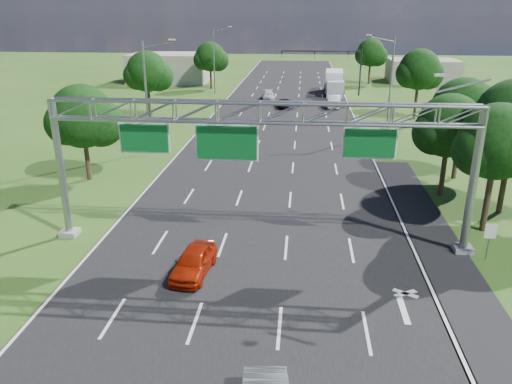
# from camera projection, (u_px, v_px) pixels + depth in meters

# --- Properties ---
(ground) EXTENTS (220.00, 220.00, 0.00)m
(ground) POSITION_uv_depth(u_px,v_px,m) (274.00, 156.00, 45.32)
(ground) COLOR #2A4A16
(ground) RESTS_ON ground
(road) EXTENTS (18.00, 180.00, 0.02)m
(road) POSITION_uv_depth(u_px,v_px,m) (274.00, 156.00, 45.32)
(road) COLOR black
(road) RESTS_ON ground
(road_flare) EXTENTS (3.00, 30.00, 0.02)m
(road_flare) POSITION_uv_depth(u_px,v_px,m) (430.00, 235.00, 29.46)
(road_flare) COLOR black
(road_flare) RESTS_ON ground
(sign_gantry) EXTENTS (23.50, 1.00, 9.56)m
(sign_gantry) POSITION_uv_depth(u_px,v_px,m) (261.00, 124.00, 26.09)
(sign_gantry) COLOR gray
(sign_gantry) RESTS_ON ground
(regulatory_sign) EXTENTS (0.60, 0.08, 2.10)m
(regulatory_sign) POSITION_uv_depth(u_px,v_px,m) (490.00, 235.00, 25.93)
(regulatory_sign) COLOR gray
(regulatory_sign) RESTS_ON ground
(traffic_signal) EXTENTS (12.21, 0.24, 7.00)m
(traffic_signal) POSITION_uv_depth(u_px,v_px,m) (338.00, 61.00, 75.59)
(traffic_signal) COLOR black
(traffic_signal) RESTS_ON ground
(streetlight_l_near) EXTENTS (2.97, 0.22, 10.16)m
(streetlight_l_near) POSITION_uv_depth(u_px,v_px,m) (148.00, 92.00, 44.40)
(streetlight_l_near) COLOR gray
(streetlight_l_near) RESTS_ON ground
(streetlight_l_far) EXTENTS (2.97, 0.22, 10.16)m
(streetlight_l_far) POSITION_uv_depth(u_px,v_px,m) (215.00, 57.00, 77.11)
(streetlight_l_far) COLOR gray
(streetlight_l_far) RESTS_ON ground
(streetlight_r_mid) EXTENTS (2.97, 0.22, 10.16)m
(streetlight_r_mid) POSITION_uv_depth(u_px,v_px,m) (389.00, 81.00, 51.75)
(streetlight_r_mid) COLOR gray
(streetlight_r_mid) RESTS_ON ground
(tree_cluster_right) EXTENTS (9.91, 14.60, 8.68)m
(tree_cluster_right) POSITION_uv_depth(u_px,v_px,m) (494.00, 129.00, 32.08)
(tree_cluster_right) COLOR #2D2116
(tree_cluster_right) RESTS_ON ground
(tree_verge_la) EXTENTS (5.76, 4.80, 7.40)m
(tree_verge_la) POSITION_uv_depth(u_px,v_px,m) (84.00, 119.00, 37.47)
(tree_verge_la) COLOR #2D2116
(tree_verge_la) RESTS_ON ground
(tree_verge_lb) EXTENTS (5.76, 4.80, 8.06)m
(tree_verge_lb) POSITION_uv_depth(u_px,v_px,m) (148.00, 73.00, 58.92)
(tree_verge_lb) COLOR #2D2116
(tree_verge_lb) RESTS_ON ground
(tree_verge_lc) EXTENTS (5.76, 4.80, 7.62)m
(tree_verge_lc) POSITION_uv_depth(u_px,v_px,m) (211.00, 58.00, 82.17)
(tree_verge_lc) COLOR #2D2116
(tree_verge_lc) RESTS_ON ground
(tree_verge_rd) EXTENTS (5.76, 4.80, 8.28)m
(tree_verge_rd) POSITION_uv_depth(u_px,v_px,m) (420.00, 72.00, 58.82)
(tree_verge_rd) COLOR #2D2116
(tree_verge_rd) RESTS_ON ground
(tree_verge_re) EXTENTS (5.76, 4.80, 7.84)m
(tree_verge_re) POSITION_uv_depth(u_px,v_px,m) (371.00, 54.00, 87.19)
(tree_verge_re) COLOR #2D2116
(tree_verge_re) RESTS_ON ground
(building_left) EXTENTS (14.00, 10.00, 5.00)m
(building_left) POSITION_uv_depth(u_px,v_px,m) (170.00, 68.00, 91.27)
(building_left) COLOR gray
(building_left) RESTS_ON ground
(building_right) EXTENTS (12.00, 9.00, 4.00)m
(building_right) POSITION_uv_depth(u_px,v_px,m) (422.00, 71.00, 91.11)
(building_right) COLOR gray
(building_right) RESTS_ON ground
(red_coupe) EXTENTS (2.00, 4.12, 1.35)m
(red_coupe) POSITION_uv_depth(u_px,v_px,m) (194.00, 262.00, 24.92)
(red_coupe) COLOR #AE2008
(red_coupe) RESTS_ON ground
(car_queue_a) EXTENTS (2.17, 4.40, 1.23)m
(car_queue_a) POSITION_uv_depth(u_px,v_px,m) (268.00, 95.00, 73.64)
(car_queue_a) COLOR silver
(car_queue_a) RESTS_ON ground
(car_queue_b) EXTENTS (2.36, 4.24, 1.12)m
(car_queue_b) POSITION_uv_depth(u_px,v_px,m) (285.00, 104.00, 67.31)
(car_queue_b) COLOR black
(car_queue_b) RESTS_ON ground
(car_queue_d) EXTENTS (1.94, 4.82, 1.56)m
(car_queue_d) POSITION_uv_depth(u_px,v_px,m) (334.00, 102.00, 67.58)
(car_queue_d) COLOR white
(car_queue_d) RESTS_ON ground
(box_truck) EXTENTS (2.96, 9.17, 3.43)m
(box_truck) POSITION_uv_depth(u_px,v_px,m) (334.00, 83.00, 78.51)
(box_truck) COLOR silver
(box_truck) RESTS_ON ground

